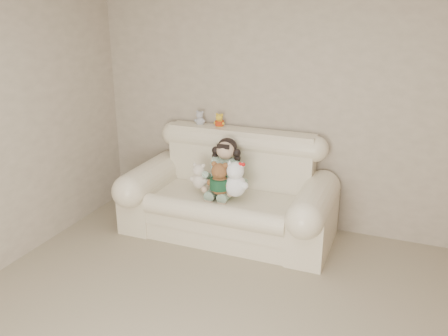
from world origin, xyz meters
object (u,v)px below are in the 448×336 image
white_cat (236,175)px  sofa (228,187)px  cream_teddy (199,173)px  brown_teddy (220,175)px  seated_child (226,166)px

white_cat → sofa: bearing=113.9°
white_cat → cream_teddy: white_cat is taller
cream_teddy → sofa: bearing=32.7°
sofa → brown_teddy: bearing=-96.0°
cream_teddy → seated_child: bearing=52.2°
brown_teddy → white_cat: bearing=-14.7°
sofa → white_cat: bearing=-46.6°
seated_child → cream_teddy: (-0.22, -0.17, -0.05)m
sofa → seated_child: bearing=123.2°
seated_child → white_cat: 0.30m
sofa → white_cat: 0.28m
seated_child → white_cat: (0.19, -0.23, 0.00)m
brown_teddy → cream_teddy: bearing=141.8°
sofa → white_cat: (0.14, -0.15, 0.19)m
seated_child → cream_teddy: size_ratio=1.87×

